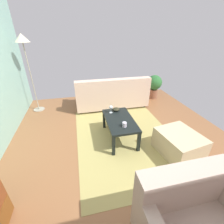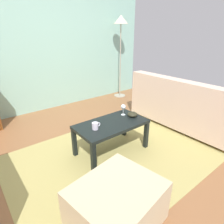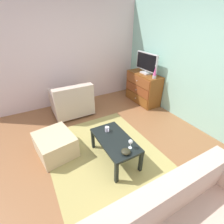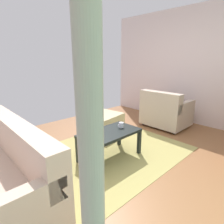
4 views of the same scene
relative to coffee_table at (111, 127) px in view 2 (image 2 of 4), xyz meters
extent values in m
cube|color=#8E5C38|center=(-0.23, 0.07, -0.40)|extent=(5.26, 4.61, 0.05)
cube|color=#93C6B5|center=(-0.23, 2.14, 0.94)|extent=(5.26, 0.12, 2.63)
cube|color=tan|center=(-0.03, -0.13, -0.37)|extent=(2.60, 1.90, 0.01)
cube|color=black|center=(-0.44, 0.22, -0.18)|extent=(0.05, 0.05, 0.39)
cube|color=black|center=(0.44, 0.22, -0.18)|extent=(0.05, 0.05, 0.39)
cube|color=black|center=(-0.44, -0.22, -0.18)|extent=(0.05, 0.05, 0.39)
cube|color=black|center=(0.44, -0.22, -0.18)|extent=(0.05, 0.05, 0.39)
cube|color=black|center=(0.00, 0.00, 0.04)|extent=(0.93, 0.51, 0.04)
cylinder|color=silver|center=(0.29, 0.10, 0.06)|extent=(0.06, 0.06, 0.00)
cylinder|color=silver|center=(0.29, 0.10, 0.11)|extent=(0.01, 0.01, 0.09)
sphere|color=silver|center=(0.29, 0.10, 0.18)|extent=(0.07, 0.07, 0.07)
cylinder|color=silver|center=(-0.26, -0.01, 0.10)|extent=(0.08, 0.08, 0.08)
torus|color=silver|center=(-0.21, -0.01, 0.10)|extent=(0.05, 0.01, 0.05)
ellipsoid|color=#2C2B1C|center=(0.36, -0.02, 0.09)|extent=(0.14, 0.14, 0.06)
cylinder|color=#332319|center=(1.89, 0.70, -0.35)|extent=(0.05, 0.05, 0.05)
cylinder|color=#332319|center=(1.20, 0.70, -0.35)|extent=(0.05, 0.05, 0.05)
cube|color=beige|center=(1.55, -0.18, -0.13)|extent=(0.85, 1.92, 0.38)
cube|color=beige|center=(1.22, -0.18, 0.26)|extent=(0.20, 1.92, 0.41)
cube|color=beige|center=(1.55, 0.72, 0.16)|extent=(0.81, 0.12, 0.20)
cylinder|color=#A27F53|center=(1.82, -0.05, 0.14)|extent=(0.16, 0.40, 0.16)
cube|color=#CDB68D|center=(-0.63, -0.87, -0.18)|extent=(0.78, 0.70, 0.39)
cylinder|color=#A59E8C|center=(1.68, 1.78, -0.36)|extent=(0.28, 0.28, 0.02)
cylinder|color=#A59E8C|center=(1.68, 1.78, 0.47)|extent=(0.02, 0.02, 1.65)
cone|color=beige|center=(1.68, 1.78, 1.39)|extent=(0.32, 0.32, 0.18)
camera|label=1|loc=(-2.39, 0.71, 1.53)|focal=24.77mm
camera|label=2|loc=(-1.40, -1.76, 1.15)|focal=31.06mm
camera|label=3|loc=(1.81, -1.06, 1.81)|focal=26.09mm
camera|label=4|loc=(1.77, 1.90, 1.11)|focal=29.78mm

